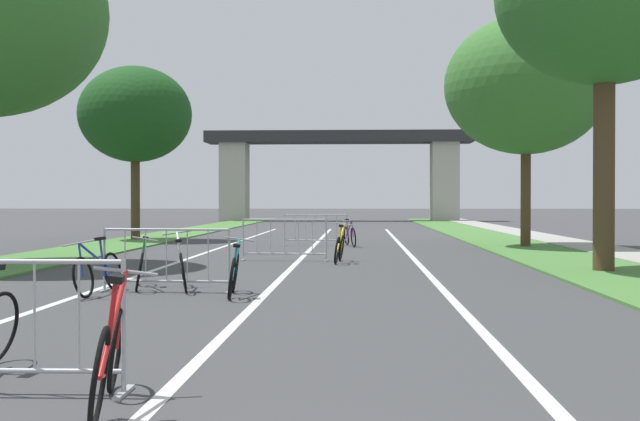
% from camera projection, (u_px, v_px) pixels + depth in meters
% --- Properties ---
extents(grass_verge_left, '(2.63, 70.55, 0.05)m').
position_uv_depth(grass_verge_left, '(146.00, 239.00, 30.94)').
color(grass_verge_left, '#477A38').
rests_on(grass_verge_left, ground).
extents(grass_verge_right, '(2.63, 70.55, 0.05)m').
position_uv_depth(grass_verge_right, '(496.00, 240.00, 30.30)').
color(grass_verge_right, '#477A38').
rests_on(grass_verge_right, ground).
extents(sidewalk_path_right, '(1.74, 70.55, 0.08)m').
position_uv_depth(sidewalk_path_right, '(555.00, 240.00, 30.19)').
color(sidewalk_path_right, '#9E9B93').
rests_on(sidewalk_path_right, ground).
extents(lane_stripe_center, '(0.14, 40.81, 0.01)m').
position_uv_depth(lane_stripe_center, '(304.00, 255.00, 22.17)').
color(lane_stripe_center, silver).
rests_on(lane_stripe_center, ground).
extents(lane_stripe_right_lane, '(0.14, 40.81, 0.01)m').
position_uv_depth(lane_stripe_right_lane, '(411.00, 256.00, 22.03)').
color(lane_stripe_right_lane, silver).
rests_on(lane_stripe_right_lane, ground).
extents(lane_stripe_left_lane, '(0.14, 40.81, 0.01)m').
position_uv_depth(lane_stripe_left_lane, '(198.00, 255.00, 22.31)').
color(lane_stripe_left_lane, silver).
rests_on(lane_stripe_left_lane, ground).
extents(overpass_bridge, '(19.64, 3.04, 6.61)m').
position_uv_depth(overpass_bridge, '(339.00, 161.00, 59.97)').
color(overpass_bridge, '#2D2D30').
rests_on(overpass_bridge, ground).
extents(tree_left_cypress_far, '(4.24, 4.24, 6.56)m').
position_uv_depth(tree_left_cypress_far, '(135.00, 115.00, 30.48)').
color(tree_left_cypress_far, '#4C3823').
rests_on(tree_left_cypress_far, ground).
extents(tree_right_pine_near, '(5.18, 5.18, 7.39)m').
position_uv_depth(tree_right_pine_near, '(526.00, 86.00, 25.82)').
color(tree_right_pine_near, '#4C3823').
rests_on(tree_right_pine_near, ground).
extents(crowd_barrier_second, '(2.17, 0.52, 1.05)m').
position_uv_depth(crowd_barrier_second, '(166.00, 261.00, 13.31)').
color(crowd_barrier_second, '#ADADB2').
rests_on(crowd_barrier_second, ground).
extents(crowd_barrier_third, '(2.17, 0.54, 1.05)m').
position_uv_depth(crowd_barrier_third, '(285.00, 240.00, 20.24)').
color(crowd_barrier_third, '#ADADB2').
rests_on(crowd_barrier_third, ground).
extents(crowd_barrier_fourth, '(2.16, 0.47, 1.05)m').
position_uv_depth(crowd_barrier_fourth, '(316.00, 230.00, 27.21)').
color(crowd_barrier_fourth, '#ADADB2').
rests_on(crowd_barrier_fourth, ground).
extents(bicycle_white_0, '(0.72, 1.72, 0.99)m').
position_uv_depth(bicycle_white_0, '(182.00, 267.00, 13.68)').
color(bicycle_white_0, black).
rests_on(bicycle_white_0, ground).
extents(bicycle_purple_2, '(0.57, 1.67, 0.91)m').
position_uv_depth(bicycle_purple_2, '(350.00, 235.00, 26.57)').
color(bicycle_purple_2, black).
rests_on(bicycle_purple_2, ground).
extents(bicycle_red_3, '(0.49, 1.75, 1.00)m').
position_uv_depth(bicycle_red_3, '(109.00, 355.00, 5.81)').
color(bicycle_red_3, black).
rests_on(bicycle_red_3, ground).
extents(bicycle_green_4, '(0.71, 1.73, 0.92)m').
position_uv_depth(bicycle_green_4, '(141.00, 267.00, 13.90)').
color(bicycle_green_4, black).
rests_on(bicycle_green_4, ground).
extents(bicycle_teal_5, '(0.48, 1.64, 0.92)m').
position_uv_depth(bicycle_teal_5, '(234.00, 273.00, 12.75)').
color(bicycle_teal_5, black).
rests_on(bicycle_teal_5, ground).
extents(bicycle_yellow_6, '(0.49, 1.67, 0.97)m').
position_uv_depth(bicycle_yellow_6, '(340.00, 248.00, 19.62)').
color(bicycle_yellow_6, black).
rests_on(bicycle_yellow_6, ground).
extents(bicycle_blue_7, '(0.61, 1.73, 0.91)m').
position_uv_depth(bicycle_blue_7, '(98.00, 272.00, 12.96)').
color(bicycle_blue_7, black).
rests_on(bicycle_blue_7, ground).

